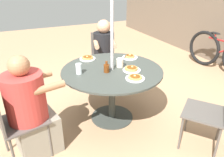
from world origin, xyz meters
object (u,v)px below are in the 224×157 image
object	(u,v)px
diner_north	(31,112)
pancake_plate_d	(135,78)
coffee_cup	(120,63)
pancake_plate_c	(88,58)
patio_chair_east	(214,110)
patio_table	(112,79)
bicycle	(221,53)
pancake_plate_a	(131,69)
patio_chair_north	(13,119)
drinking_glass_a	(79,69)
patio_chair_south	(103,54)
syrup_bottle	(107,68)
pancake_plate_b	(130,57)
diner_south	(104,56)

from	to	relation	value
diner_north	pancake_plate_d	distance (m)	1.14
pancake_plate_d	coffee_cup	size ratio (longest dim) A/B	2.00
pancake_plate_c	diner_north	bearing A→B (deg)	-51.29
patio_chair_east	patio_table	bearing A→B (deg)	90.00
pancake_plate_c	bicycle	bearing A→B (deg)	92.08
patio_table	pancake_plate_a	xyz separation A→B (m)	(0.13, 0.20, 0.15)
patio_chair_north	bicycle	xyz separation A→B (m)	(-0.81, 3.75, -0.12)
patio_chair_north	pancake_plate_d	distance (m)	1.30
patio_chair_east	bicycle	bearing A→B (deg)	1.31
patio_table	diner_north	distance (m)	1.02
patio_table	drinking_glass_a	world-z (taller)	drinking_glass_a
patio_chair_east	pancake_plate_d	size ratio (longest dim) A/B	3.97
patio_chair_south	syrup_bottle	xyz separation A→B (m)	(1.18, -0.45, 0.27)
pancake_plate_b	syrup_bottle	distance (m)	0.57
patio_chair_south	drinking_glass_a	distance (m)	1.36
patio_chair_north	patio_chair_east	xyz separation A→B (m)	(0.69, 1.88, 0.00)
pancake_plate_a	bicycle	size ratio (longest dim) A/B	0.14
patio_chair_north	syrup_bottle	bearing A→B (deg)	88.50
patio_chair_north	diner_north	size ratio (longest dim) A/B	0.77
patio_chair_east	pancake_plate_b	xyz separation A→B (m)	(-1.20, -0.33, 0.23)
pancake_plate_a	diner_south	bearing A→B (deg)	174.43
diner_north	coffee_cup	bearing A→B (deg)	90.29
pancake_plate_a	bicycle	bearing A→B (deg)	106.02
patio_table	patio_chair_east	distance (m)	1.19
patio_table	patio_chair_south	world-z (taller)	patio_chair_south
diner_south	drinking_glass_a	distance (m)	1.19
pancake_plate_d	drinking_glass_a	distance (m)	0.65
pancake_plate_a	pancake_plate_c	distance (m)	0.68
syrup_bottle	coffee_cup	xyz separation A→B (m)	(-0.08, 0.22, 0.00)
pancake_plate_c	patio_chair_east	bearing A→B (deg)	32.09
patio_chair_south	pancake_plate_d	bearing A→B (deg)	98.35
diner_north	pancake_plate_b	world-z (taller)	diner_north
patio_chair_north	bicycle	distance (m)	3.84
patio_chair_east	diner_south	world-z (taller)	diner_south
patio_chair_south	pancake_plate_d	world-z (taller)	patio_chair_south
diner_north	patio_chair_south	size ratio (longest dim) A/B	1.30
patio_chair_south	pancake_plate_c	world-z (taller)	patio_chair_south
patio_chair_south	drinking_glass_a	xyz separation A→B (m)	(1.09, -0.75, 0.28)
patio_chair_east	pancake_plate_b	distance (m)	1.27
pancake_plate_c	diner_south	bearing A→B (deg)	138.28
patio_table	syrup_bottle	size ratio (longest dim) A/B	9.14
pancake_plate_a	pancake_plate_b	world-z (taller)	pancake_plate_a
diner_south	syrup_bottle	size ratio (longest dim) A/B	8.22
patio_chair_south	bicycle	world-z (taller)	patio_chair_south
patio_chair_south	pancake_plate_a	size ratio (longest dim) A/B	3.97
patio_chair_east	syrup_bottle	size ratio (longest dim) A/B	6.29
pancake_plate_a	pancake_plate_b	size ratio (longest dim) A/B	1.00
patio_chair_north	pancake_plate_d	bearing A→B (deg)	73.34
diner_south	pancake_plate_d	size ratio (longest dim) A/B	5.19
pancake_plate_d	diner_north	bearing A→B (deg)	-97.02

